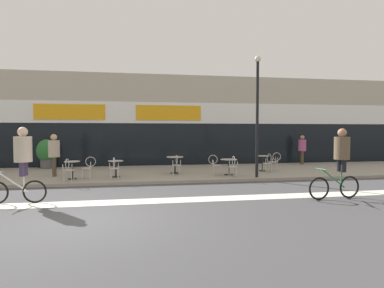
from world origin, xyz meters
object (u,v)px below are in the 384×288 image
(bistro_table_1, at_px, (116,165))
(cafe_chair_4_near, at_px, (268,162))
(bistro_table_4, at_px, (263,160))
(pedestrian_far_end, at_px, (54,151))
(cafe_chair_1_near, at_px, (114,167))
(bistro_table_0, at_px, (72,166))
(bistro_table_2, at_px, (175,161))
(cafe_chair_0_near, at_px, (68,168))
(cafe_chair_0_side, at_px, (88,166))
(cafe_chair_2_near, at_px, (176,164))
(cafe_chair_3_near, at_px, (233,165))
(cafe_chair_4_side, at_px, (275,160))
(pedestrian_near_end, at_px, (302,147))
(lamp_post, at_px, (257,107))
(cyclist_0, at_px, (340,158))
(cafe_chair_3_side, at_px, (215,164))
(cyclist_1, at_px, (22,158))
(bistro_table_3, at_px, (229,164))
(planter_pot, at_px, (47,153))

(bistro_table_1, xyz_separation_m, cafe_chair_4_near, (6.93, 0.25, 0.02))
(bistro_table_4, height_order, pedestrian_far_end, pedestrian_far_end)
(cafe_chair_1_near, bearing_deg, bistro_table_0, 79.36)
(bistro_table_2, bearing_deg, cafe_chair_0_near, -158.98)
(cafe_chair_0_side, distance_m, cafe_chair_2_near, 3.69)
(cafe_chair_3_near, relative_size, cafe_chair_4_side, 1.00)
(cafe_chair_0_side, relative_size, cafe_chair_2_near, 1.00)
(bistro_table_4, xyz_separation_m, cafe_chair_3_near, (-2.02, -1.64, -0.01))
(bistro_table_2, distance_m, cafe_chair_0_side, 3.81)
(bistro_table_0, distance_m, pedestrian_far_end, 1.47)
(cafe_chair_3_near, bearing_deg, pedestrian_near_end, -52.07)
(cafe_chair_0_side, xyz_separation_m, pedestrian_near_end, (11.49, 3.62, 0.50))
(cafe_chair_1_near, distance_m, lamp_post, 6.38)
(cafe_chair_1_near, distance_m, cafe_chair_4_near, 6.99)
(cafe_chair_0_near, relative_size, cyclist_0, 0.42)
(cafe_chair_2_near, xyz_separation_m, cafe_chair_3_side, (1.69, -0.27, 0.00))
(cafe_chair_0_near, distance_m, cyclist_0, 9.60)
(cafe_chair_1_near, bearing_deg, pedestrian_near_end, -67.73)
(cafe_chair_0_side, distance_m, cafe_chair_3_side, 5.36)
(bistro_table_4, height_order, cafe_chair_0_near, cafe_chair_0_near)
(cyclist_1, bearing_deg, cafe_chair_0_near, -99.23)
(bistro_table_0, relative_size, cafe_chair_3_near, 0.81)
(cafe_chair_0_side, xyz_separation_m, cafe_chair_4_side, (8.63, 1.12, 0.00))
(cafe_chair_2_near, relative_size, cafe_chair_3_side, 1.00)
(bistro_table_0, height_order, cyclist_0, cyclist_0)
(cafe_chair_0_near, height_order, lamp_post, lamp_post)
(bistro_table_4, distance_m, cyclist_1, 10.34)
(cafe_chair_4_side, bearing_deg, cafe_chair_4_near, 52.52)
(cafe_chair_0_near, distance_m, pedestrian_far_end, 1.93)
(cafe_chair_0_side, bearing_deg, cafe_chair_3_side, 173.47)
(bistro_table_1, bearing_deg, pedestrian_near_end, 17.91)
(cafe_chair_3_side, distance_m, pedestrian_near_end, 7.07)
(bistro_table_0, relative_size, bistro_table_4, 0.97)
(cafe_chair_1_near, bearing_deg, bistro_table_4, -76.51)
(cafe_chair_1_near, distance_m, cafe_chair_4_side, 7.70)
(bistro_table_3, distance_m, cafe_chair_3_side, 0.63)
(cafe_chair_0_side, bearing_deg, bistro_table_1, -174.42)
(bistro_table_3, height_order, pedestrian_far_end, pedestrian_far_end)
(bistro_table_3, distance_m, cafe_chair_4_side, 2.82)
(bistro_table_0, bearing_deg, cafe_chair_3_near, -4.34)
(cafe_chair_1_near, xyz_separation_m, cafe_chair_3_side, (4.29, 0.49, 0.00))
(cafe_chair_4_near, relative_size, pedestrian_near_end, 0.53)
(cafe_chair_2_near, distance_m, planter_pot, 7.34)
(cafe_chair_3_near, bearing_deg, bistro_table_3, 0.88)
(bistro_table_0, relative_size, cafe_chair_3_side, 0.81)
(cafe_chair_2_near, distance_m, cafe_chair_4_near, 4.34)
(cafe_chair_3_near, distance_m, cafe_chair_3_side, 0.89)
(bistro_table_4, distance_m, lamp_post, 3.22)
(bistro_table_4, bearing_deg, planter_pot, 165.51)
(cafe_chair_3_side, bearing_deg, bistro_table_1, -174.71)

